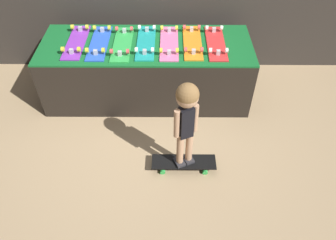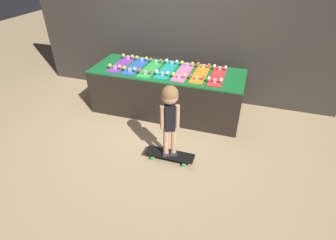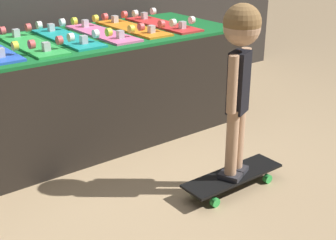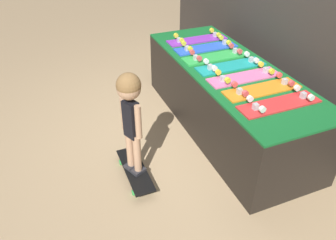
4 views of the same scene
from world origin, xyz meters
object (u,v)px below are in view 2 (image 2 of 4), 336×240
at_px(skateboard_pink_on_rack, 183,72).
at_px(child, 170,109).
at_px(skateboard_purple_on_rack, 122,63).
at_px(skateboard_teal_on_rack, 167,69).
at_px(skateboard_orange_on_rack, 200,73).
at_px(skateboard_blue_on_rack, 136,66).
at_px(skateboard_red_on_rack, 217,76).
at_px(skateboard_on_floor, 170,155).
at_px(skateboard_green_on_rack, 151,68).

height_order(skateboard_pink_on_rack, child, child).
bearing_deg(skateboard_purple_on_rack, child, -44.76).
bearing_deg(skateboard_purple_on_rack, skateboard_pink_on_rack, -0.83).
height_order(skateboard_teal_on_rack, skateboard_orange_on_rack, same).
bearing_deg(skateboard_teal_on_rack, skateboard_pink_on_rack, -1.90).
distance_m(skateboard_blue_on_rack, skateboard_red_on_rack, 1.30).
height_order(skateboard_orange_on_rack, skateboard_red_on_rack, same).
xyz_separation_m(skateboard_purple_on_rack, skateboard_orange_on_rack, (1.30, 0.00, 0.00)).
xyz_separation_m(skateboard_on_floor, child, (0.00, -0.00, 0.69)).
bearing_deg(skateboard_red_on_rack, child, -107.48).
bearing_deg(skateboard_red_on_rack, skateboard_orange_on_rack, 176.89).
bearing_deg(skateboard_on_floor, skateboard_red_on_rack, 72.52).
height_order(skateboard_purple_on_rack, skateboard_red_on_rack, same).
relative_size(skateboard_blue_on_rack, child, 0.75).
bearing_deg(skateboard_red_on_rack, skateboard_blue_on_rack, -179.79).
relative_size(skateboard_purple_on_rack, skateboard_pink_on_rack, 1.00).
bearing_deg(skateboard_orange_on_rack, skateboard_blue_on_rack, -178.95).
bearing_deg(skateboard_blue_on_rack, skateboard_red_on_rack, 0.21).
bearing_deg(skateboard_orange_on_rack, skateboard_on_floor, -95.23).
xyz_separation_m(skateboard_pink_on_rack, skateboard_orange_on_rack, (0.26, 0.02, 0.00)).
bearing_deg(skateboard_purple_on_rack, skateboard_red_on_rack, -0.44).
distance_m(skateboard_orange_on_rack, skateboard_on_floor, 1.36).
bearing_deg(skateboard_pink_on_rack, child, -82.59).
bearing_deg(skateboard_red_on_rack, skateboard_green_on_rack, -178.59).
height_order(skateboard_pink_on_rack, skateboard_red_on_rack, same).
distance_m(skateboard_purple_on_rack, skateboard_blue_on_rack, 0.26).
distance_m(skateboard_pink_on_rack, skateboard_on_floor, 1.35).
bearing_deg(skateboard_pink_on_rack, skateboard_teal_on_rack, 178.10).
bearing_deg(skateboard_teal_on_rack, skateboard_blue_on_rack, -178.85).
distance_m(skateboard_green_on_rack, skateboard_teal_on_rack, 0.26).
xyz_separation_m(skateboard_purple_on_rack, skateboard_teal_on_rack, (0.78, -0.01, 0.00)).
bearing_deg(child, skateboard_purple_on_rack, 111.83).
bearing_deg(skateboard_red_on_rack, skateboard_pink_on_rack, -179.66).
xyz_separation_m(skateboard_teal_on_rack, skateboard_pink_on_rack, (0.26, -0.01, 0.00)).
xyz_separation_m(skateboard_pink_on_rack, skateboard_on_floor, (0.15, -1.16, -0.66)).
distance_m(skateboard_purple_on_rack, skateboard_green_on_rack, 0.52).
xyz_separation_m(skateboard_teal_on_rack, skateboard_red_on_rack, (0.78, -0.01, 0.00)).
distance_m(skateboard_pink_on_rack, child, 1.17).
bearing_deg(child, skateboard_pink_on_rack, 73.99).
relative_size(skateboard_pink_on_rack, child, 0.75).
xyz_separation_m(skateboard_blue_on_rack, skateboard_red_on_rack, (1.30, 0.00, 0.00)).
relative_size(skateboard_teal_on_rack, child, 0.75).
height_order(skateboard_purple_on_rack, skateboard_teal_on_rack, same).
bearing_deg(skateboard_pink_on_rack, skateboard_on_floor, -82.59).
xyz_separation_m(skateboard_pink_on_rack, skateboard_red_on_rack, (0.52, 0.00, 0.00)).
height_order(skateboard_teal_on_rack, skateboard_red_on_rack, same).
bearing_deg(skateboard_green_on_rack, skateboard_orange_on_rack, 2.91).
distance_m(skateboard_purple_on_rack, skateboard_on_floor, 1.80).
bearing_deg(child, skateboard_blue_on_rack, 105.24).
height_order(skateboard_blue_on_rack, child, child).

